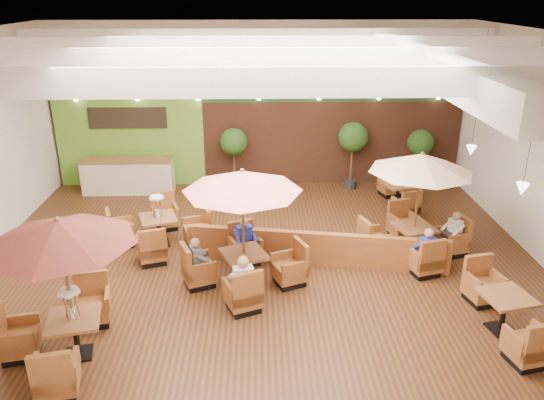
{
  "coord_description": "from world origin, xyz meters",
  "views": [
    {
      "loc": [
        -0.03,
        -11.81,
        6.43
      ],
      "look_at": [
        0.3,
        0.5,
        1.5
      ],
      "focal_mm": 35.0,
      "sensor_mm": 36.0,
      "label": 1
    }
  ],
  "objects_px": {
    "table_5": "(397,195)",
    "diner_2": "(198,257)",
    "table_0": "(59,260)",
    "diner_0": "(243,278)",
    "diner_1": "(245,236)",
    "service_counter": "(128,176)",
    "diner_4": "(454,228)",
    "topiary_0": "(234,144)",
    "topiary_1": "(353,140)",
    "diner_3": "(426,246)",
    "topiary_2": "(420,145)",
    "table_2": "(419,187)",
    "table_3": "(159,229)",
    "table_1": "(243,208)",
    "booth_divider": "(317,249)",
    "table_4": "(503,313)"
  },
  "relations": [
    {
      "from": "table_5",
      "to": "diner_2",
      "type": "bearing_deg",
      "value": -157.44
    },
    {
      "from": "table_0",
      "to": "diner_0",
      "type": "distance_m",
      "value": 3.68
    },
    {
      "from": "diner_1",
      "to": "diner_0",
      "type": "bearing_deg",
      "value": 70.64
    },
    {
      "from": "service_counter",
      "to": "diner_4",
      "type": "relative_size",
      "value": 4.19
    },
    {
      "from": "topiary_0",
      "to": "topiary_1",
      "type": "height_order",
      "value": "topiary_1"
    },
    {
      "from": "table_0",
      "to": "diner_3",
      "type": "xyz_separation_m",
      "value": [
        7.45,
        2.86,
        -1.28
      ]
    },
    {
      "from": "topiary_2",
      "to": "diner_2",
      "type": "distance_m",
      "value": 9.38
    },
    {
      "from": "topiary_0",
      "to": "diner_2",
      "type": "bearing_deg",
      "value": -95.23
    },
    {
      "from": "service_counter",
      "to": "diner_3",
      "type": "distance_m",
      "value": 10.13
    },
    {
      "from": "diner_1",
      "to": "diner_2",
      "type": "relative_size",
      "value": 1.01
    },
    {
      "from": "service_counter",
      "to": "table_2",
      "type": "bearing_deg",
      "value": -29.71
    },
    {
      "from": "service_counter",
      "to": "table_3",
      "type": "xyz_separation_m",
      "value": [
        1.69,
        -3.98,
        -0.14
      ]
    },
    {
      "from": "diner_4",
      "to": "service_counter",
      "type": "bearing_deg",
      "value": 37.76
    },
    {
      "from": "table_5",
      "to": "diner_3",
      "type": "xyz_separation_m",
      "value": [
        -0.41,
        -4.27,
        0.37
      ]
    },
    {
      "from": "table_1",
      "to": "topiary_2",
      "type": "bearing_deg",
      "value": 25.28
    },
    {
      "from": "table_3",
      "to": "diner_3",
      "type": "bearing_deg",
      "value": -33.04
    },
    {
      "from": "table_1",
      "to": "diner_3",
      "type": "height_order",
      "value": "table_1"
    },
    {
      "from": "booth_divider",
      "to": "diner_1",
      "type": "height_order",
      "value": "diner_1"
    },
    {
      "from": "table_1",
      "to": "table_2",
      "type": "xyz_separation_m",
      "value": [
        4.31,
        1.38,
        -0.04
      ]
    },
    {
      "from": "table_0",
      "to": "diner_0",
      "type": "height_order",
      "value": "table_0"
    },
    {
      "from": "topiary_2",
      "to": "diner_1",
      "type": "height_order",
      "value": "topiary_2"
    },
    {
      "from": "service_counter",
      "to": "topiary_1",
      "type": "xyz_separation_m",
      "value": [
        7.53,
        0.2,
        1.15
      ]
    },
    {
      "from": "table_0",
      "to": "table_3",
      "type": "distance_m",
      "value": 4.97
    },
    {
      "from": "booth_divider",
      "to": "table_5",
      "type": "distance_m",
      "value": 4.76
    },
    {
      "from": "table_5",
      "to": "diner_4",
      "type": "distance_m",
      "value": 3.32
    },
    {
      "from": "table_1",
      "to": "diner_1",
      "type": "distance_m",
      "value": 1.57
    },
    {
      "from": "topiary_1",
      "to": "diner_0",
      "type": "xyz_separation_m",
      "value": [
        -3.52,
        -7.38,
        -0.95
      ]
    },
    {
      "from": "topiary_2",
      "to": "diner_2",
      "type": "relative_size",
      "value": 2.72
    },
    {
      "from": "booth_divider",
      "to": "table_1",
      "type": "bearing_deg",
      "value": -143.82
    },
    {
      "from": "diner_2",
      "to": "table_5",
      "type": "bearing_deg",
      "value": 106.01
    },
    {
      "from": "table_2",
      "to": "table_5",
      "type": "relative_size",
      "value": 1.03
    },
    {
      "from": "table_1",
      "to": "table_4",
      "type": "xyz_separation_m",
      "value": [
        5.23,
        -1.92,
        -1.53
      ]
    },
    {
      "from": "booth_divider",
      "to": "diner_4",
      "type": "relative_size",
      "value": 8.91
    },
    {
      "from": "diner_0",
      "to": "diner_4",
      "type": "bearing_deg",
      "value": 11.46
    },
    {
      "from": "table_4",
      "to": "table_5",
      "type": "xyz_separation_m",
      "value": [
        -0.5,
        6.55,
        -0.01
      ]
    },
    {
      "from": "table_5",
      "to": "diner_4",
      "type": "bearing_deg",
      "value": -95.6
    },
    {
      "from": "topiary_1",
      "to": "table_3",
      "type": "bearing_deg",
      "value": -144.38
    },
    {
      "from": "table_5",
      "to": "topiary_0",
      "type": "xyz_separation_m",
      "value": [
        -5.19,
        1.7,
        1.22
      ]
    },
    {
      "from": "booth_divider",
      "to": "table_3",
      "type": "bearing_deg",
      "value": 172.75
    },
    {
      "from": "table_3",
      "to": "diner_4",
      "type": "height_order",
      "value": "table_3"
    },
    {
      "from": "booth_divider",
      "to": "table_2",
      "type": "bearing_deg",
      "value": 21.06
    },
    {
      "from": "topiary_1",
      "to": "table_4",
      "type": "bearing_deg",
      "value": -78.31
    },
    {
      "from": "diner_3",
      "to": "table_1",
      "type": "bearing_deg",
      "value": 165.27
    },
    {
      "from": "topiary_0",
      "to": "topiary_2",
      "type": "distance_m",
      "value": 6.29
    },
    {
      "from": "diner_0",
      "to": "table_2",
      "type": "bearing_deg",
      "value": 16.35
    },
    {
      "from": "table_4",
      "to": "diner_0",
      "type": "bearing_deg",
      "value": 158.08
    },
    {
      "from": "diner_0",
      "to": "diner_4",
      "type": "height_order",
      "value": "diner_0"
    },
    {
      "from": "table_0",
      "to": "diner_2",
      "type": "distance_m",
      "value": 3.5
    },
    {
      "from": "topiary_2",
      "to": "diner_1",
      "type": "bearing_deg",
      "value": -137.75
    },
    {
      "from": "table_1",
      "to": "table_2",
      "type": "height_order",
      "value": "table_1"
    }
  ]
}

